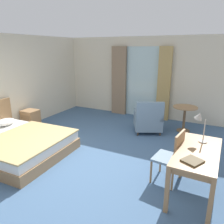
% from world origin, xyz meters
% --- Properties ---
extents(ground, '(5.94, 7.59, 0.10)m').
position_xyz_m(ground, '(0.00, 0.00, -0.05)').
color(ground, '#426084').
extents(wall_back, '(5.54, 0.12, 2.61)m').
position_xyz_m(wall_back, '(0.00, 3.53, 1.30)').
color(wall_back, beige).
rests_on(wall_back, ground).
extents(balcony_glass_door, '(1.11, 0.02, 2.29)m').
position_xyz_m(balcony_glass_door, '(0.06, 3.45, 1.15)').
color(balcony_glass_door, silver).
rests_on(balcony_glass_door, ground).
extents(curtain_panel_left, '(0.52, 0.10, 2.30)m').
position_xyz_m(curtain_panel_left, '(-0.71, 3.35, 1.15)').
color(curtain_panel_left, '#897056').
rests_on(curtain_panel_left, ground).
extents(curtain_panel_right, '(0.40, 0.10, 2.30)m').
position_xyz_m(curtain_panel_right, '(0.84, 3.35, 1.15)').
color(curtain_panel_right, tan).
rests_on(curtain_panel_right, ground).
extents(bed, '(2.31, 1.89, 0.98)m').
position_xyz_m(bed, '(-1.50, -0.46, 0.24)').
color(bed, '#9E754C').
rests_on(bed, ground).
extents(nightstand, '(0.43, 0.38, 0.53)m').
position_xyz_m(nightstand, '(-2.36, 0.87, 0.27)').
color(nightstand, '#9E754C').
rests_on(nightstand, ground).
extents(writing_desk, '(0.65, 1.37, 0.74)m').
position_xyz_m(writing_desk, '(2.24, -0.09, 0.65)').
color(writing_desk, '#9E754C').
rests_on(writing_desk, ground).
extents(desk_chair, '(0.47, 0.51, 0.94)m').
position_xyz_m(desk_chair, '(1.84, 0.03, 0.52)').
color(desk_chair, gray).
rests_on(desk_chair, ground).
extents(desk_lamp, '(0.25, 0.20, 0.51)m').
position_xyz_m(desk_lamp, '(2.19, 0.32, 1.11)').
color(desk_lamp, '#B7B2A8').
rests_on(desk_lamp, writing_desk).
extents(closed_book, '(0.32, 0.33, 0.03)m').
position_xyz_m(closed_book, '(2.21, -0.49, 0.75)').
color(closed_book, brown).
rests_on(closed_book, writing_desk).
extents(armchair_by_window, '(0.98, 1.00, 0.91)m').
position_xyz_m(armchair_by_window, '(0.76, 2.11, 0.35)').
color(armchair_by_window, gray).
rests_on(armchair_by_window, ground).
extents(round_cafe_table, '(0.65, 0.65, 0.71)m').
position_xyz_m(round_cafe_table, '(1.64, 2.62, 0.52)').
color(round_cafe_table, '#9E754C').
rests_on(round_cafe_table, ground).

